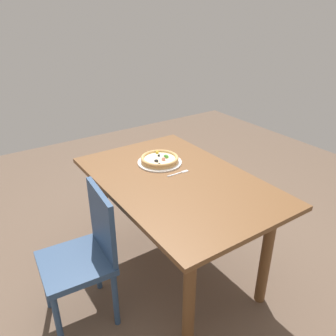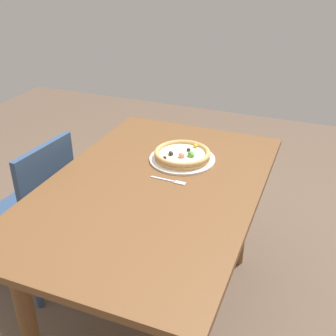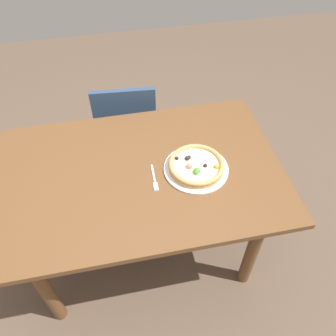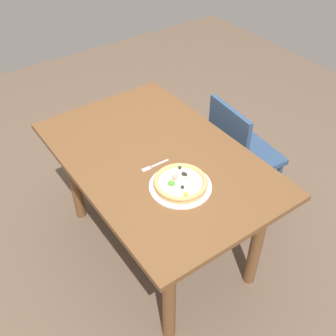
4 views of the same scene
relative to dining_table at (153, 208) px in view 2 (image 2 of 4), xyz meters
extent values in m
plane|color=brown|center=(0.00, 0.00, -0.65)|extent=(6.00, 6.00, 0.00)
cube|color=brown|center=(0.00, 0.00, 0.10)|extent=(1.39, 0.91, 0.03)
cylinder|color=brown|center=(-0.55, -0.30, -0.28)|extent=(0.07, 0.07, 0.74)
cylinder|color=brown|center=(0.55, -0.30, -0.28)|extent=(0.07, 0.07, 0.74)
cylinder|color=brown|center=(-0.55, 0.30, -0.28)|extent=(0.07, 0.07, 0.74)
cylinder|color=navy|center=(-0.18, -0.89, -0.45)|extent=(0.04, 0.04, 0.41)
cylinder|color=navy|center=(0.18, -0.58, -0.45)|extent=(0.04, 0.04, 0.41)
cylinder|color=navy|center=(-0.16, -0.55, -0.45)|extent=(0.04, 0.04, 0.41)
cube|color=navy|center=(0.00, -0.73, -0.22)|extent=(0.43, 0.43, 0.04)
cube|color=navy|center=(0.02, -0.55, 0.01)|extent=(0.38, 0.06, 0.42)
cylinder|color=white|center=(-0.27, 0.04, 0.13)|extent=(0.32, 0.32, 0.01)
cylinder|color=tan|center=(-0.27, 0.04, 0.14)|extent=(0.27, 0.27, 0.02)
cylinder|color=beige|center=(-0.27, 0.04, 0.15)|extent=(0.23, 0.23, 0.01)
torus|color=tan|center=(-0.27, 0.04, 0.16)|extent=(0.27, 0.27, 0.02)
sphere|color=#4C9E38|center=(-0.26, 0.09, 0.16)|extent=(0.03, 0.03, 0.03)
sphere|color=#262626|center=(-0.25, -0.01, 0.16)|extent=(0.02, 0.02, 0.02)
sphere|color=#262626|center=(-0.24, -0.01, 0.16)|extent=(0.02, 0.02, 0.02)
sphere|color=#262626|center=(-0.31, 0.06, 0.16)|extent=(0.02, 0.02, 0.02)
sphere|color=gold|center=(-0.36, 0.08, 0.16)|extent=(0.02, 0.02, 0.02)
sphere|color=#4C9E38|center=(-0.26, 0.08, 0.16)|extent=(0.03, 0.03, 0.03)
sphere|color=#E58C7F|center=(-0.24, 0.05, 0.16)|extent=(0.03, 0.03, 0.03)
sphere|color=#262626|center=(-0.19, -0.02, 0.16)|extent=(0.02, 0.02, 0.02)
cube|color=silver|center=(-0.06, 0.02, 0.12)|extent=(0.01, 0.11, 0.00)
cube|color=silver|center=(-0.06, 0.11, 0.12)|extent=(0.02, 0.05, 0.00)
camera|label=1|loc=(1.58, -1.14, 1.16)|focal=36.03mm
camera|label=2|loc=(1.42, 0.64, 1.04)|focal=44.51mm
camera|label=3|loc=(0.09, 1.12, 1.39)|focal=37.11mm
camera|label=4|loc=(-1.44, 0.94, 1.53)|focal=43.28mm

